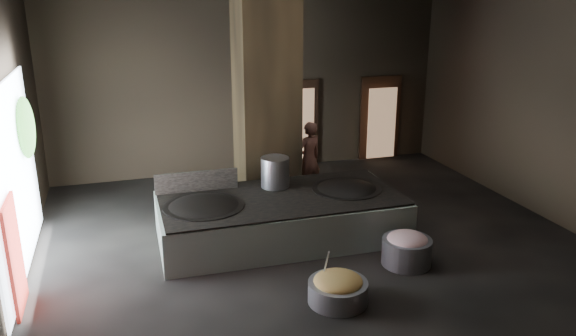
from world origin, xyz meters
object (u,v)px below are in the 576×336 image
object	(u,v)px
hearth_platform	(281,218)
wok_left	(204,210)
stock_pot	(275,172)
cook	(309,159)
veg_basin	(338,292)
wok_right	(346,192)
meat_basin	(407,251)

from	to	relation	value
hearth_platform	wok_left	bearing A→B (deg)	-177.15
stock_pot	cook	xyz separation A→B (m)	(1.22, 1.51, -0.28)
stock_pot	veg_basin	world-z (taller)	stock_pot
wok_right	cook	size ratio (longest dim) A/B	0.78
veg_basin	stock_pot	bearing A→B (deg)	92.22
cook	hearth_platform	bearing A→B (deg)	40.24
wok_left	cook	size ratio (longest dim) A/B	0.84
stock_pot	meat_basin	xyz separation A→B (m)	(1.71, -2.23, -0.90)
wok_left	stock_pot	distance (m)	1.66
wok_right	veg_basin	world-z (taller)	wok_right
hearth_platform	wok_right	distance (m)	1.40
wok_right	meat_basin	size ratio (longest dim) A/B	1.57
stock_pot	meat_basin	bearing A→B (deg)	-52.60
cook	veg_basin	size ratio (longest dim) A/B	1.88
cook	meat_basin	bearing A→B (deg)	79.30
veg_basin	wok_left	bearing A→B (deg)	123.64
wok_left	stock_pot	bearing A→B (deg)	21.80
veg_basin	meat_basin	distance (m)	1.78
wok_left	wok_right	size ratio (longest dim) A/B	1.07
hearth_platform	cook	distance (m)	2.47
stock_pot	cook	bearing A→B (deg)	51.00
wok_left	cook	xyz separation A→B (m)	(2.72, 2.11, 0.10)
hearth_platform	veg_basin	distance (m)	2.50
stock_pot	wok_right	bearing A→B (deg)	-21.04
wok_right	stock_pot	world-z (taller)	stock_pot
hearth_platform	wok_right	bearing A→B (deg)	2.99
hearth_platform	stock_pot	xyz separation A→B (m)	(0.05, 0.55, 0.74)
wok_right	stock_pot	size ratio (longest dim) A/B	2.25
wok_left	wok_right	xyz separation A→B (m)	(2.80, 0.10, 0.00)
wok_right	veg_basin	distance (m)	2.85
wok_right	meat_basin	bearing A→B (deg)	-76.80
meat_basin	wok_left	bearing A→B (deg)	153.03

